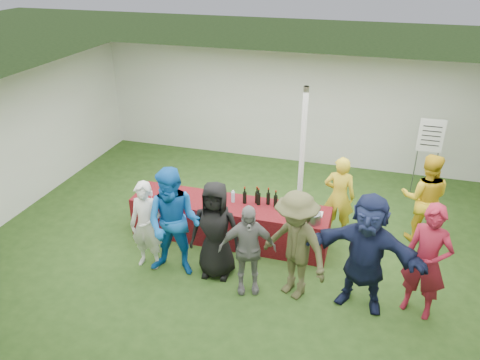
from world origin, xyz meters
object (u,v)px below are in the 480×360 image
(staff_pourer, at_px, (339,197))
(staff_back, at_px, (424,198))
(wine_list_sign, at_px, (430,142))
(customer_3, at_px, (247,249))
(customer_2, at_px, (215,230))
(customer_5, at_px, (366,252))
(customer_0, at_px, (146,226))
(dump_bucket, at_px, (313,218))
(serving_table, at_px, (230,221))
(customer_1, at_px, (174,223))
(customer_6, at_px, (426,262))
(customer_4, at_px, (295,246))

(staff_pourer, relative_size, staff_back, 0.93)
(wine_list_sign, bearing_deg, customer_3, -125.06)
(customer_2, distance_m, customer_5, 2.33)
(customer_0, bearing_deg, dump_bucket, 21.45)
(serving_table, xyz_separation_m, customer_5, (2.42, -1.12, 0.56))
(dump_bucket, height_order, wine_list_sign, wine_list_sign)
(customer_1, distance_m, customer_3, 1.26)
(customer_0, bearing_deg, staff_back, 27.90)
(wine_list_sign, distance_m, staff_pourer, 2.53)
(staff_back, bearing_deg, customer_6, 89.76)
(staff_pourer, height_order, customer_0, staff_pourer)
(dump_bucket, bearing_deg, wine_list_sign, 56.26)
(serving_table, height_order, customer_3, customer_3)
(customer_5, distance_m, customer_6, 0.84)
(customer_1, relative_size, customer_2, 1.12)
(customer_4, distance_m, customer_5, 1.01)
(wine_list_sign, distance_m, staff_back, 1.71)
(dump_bucket, xyz_separation_m, staff_pourer, (0.33, 0.97, -0.05))
(staff_back, height_order, customer_6, customer_6)
(serving_table, bearing_deg, staff_back, 16.78)
(dump_bucket, distance_m, customer_5, 1.27)
(staff_pourer, relative_size, customer_6, 0.88)
(staff_pourer, relative_size, customer_4, 0.88)
(customer_3, bearing_deg, customer_1, 156.69)
(customer_1, height_order, customer_2, customer_1)
(customer_0, bearing_deg, serving_table, 48.98)
(customer_2, relative_size, customer_4, 0.94)
(wine_list_sign, distance_m, customer_4, 4.36)
(wine_list_sign, xyz_separation_m, customer_2, (-3.36, -3.69, -0.48))
(dump_bucket, relative_size, customer_0, 0.16)
(wine_list_sign, height_order, customer_6, wine_list_sign)
(wine_list_sign, relative_size, customer_3, 1.19)
(serving_table, distance_m, customer_1, 1.42)
(customer_4, xyz_separation_m, customer_5, (1.01, 0.06, 0.05))
(wine_list_sign, bearing_deg, customer_6, -93.03)
(dump_bucket, xyz_separation_m, customer_6, (1.72, -0.83, 0.06))
(customer_3, bearing_deg, customer_4, -10.70)
(staff_back, distance_m, customer_3, 3.51)
(customer_4, xyz_separation_m, customer_6, (1.85, 0.13, 0.01))
(dump_bucket, bearing_deg, customer_2, -150.36)
(customer_0, bearing_deg, customer_4, 1.08)
(staff_back, distance_m, customer_5, 2.33)
(customer_0, xyz_separation_m, customer_1, (0.52, -0.04, 0.16))
(customer_3, bearing_deg, staff_back, 22.05)
(customer_5, bearing_deg, customer_0, -170.70)
(customer_4, distance_m, customer_6, 1.86)
(customer_0, distance_m, customer_3, 1.77)
(customer_2, relative_size, customer_6, 0.93)
(dump_bucket, relative_size, customer_5, 0.13)
(wine_list_sign, relative_size, customer_0, 1.15)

